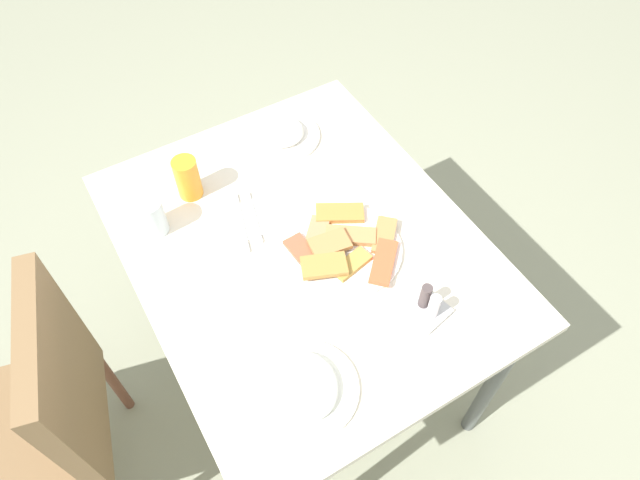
# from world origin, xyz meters

# --- Properties ---
(ground_plane) EXTENTS (6.00, 6.00, 0.00)m
(ground_plane) POSITION_xyz_m (0.00, 0.00, 0.00)
(ground_plane) COLOR gray
(dining_table) EXTENTS (1.03, 0.84, 0.75)m
(dining_table) POSITION_xyz_m (0.00, 0.00, 0.66)
(dining_table) COLOR silver
(dining_table) RESTS_ON ground_plane
(dining_chair) EXTENTS (0.51, 0.51, 0.89)m
(dining_chair) POSITION_xyz_m (0.03, 0.75, 0.50)
(dining_chair) COLOR brown
(dining_chair) RESTS_ON ground_plane
(pide_platter) EXTENTS (0.31, 0.31, 0.04)m
(pide_platter) POSITION_xyz_m (-0.07, -0.08, 0.76)
(pide_platter) COLOR white
(pide_platter) RESTS_ON dining_table
(salad_plate_greens) EXTENTS (0.23, 0.23, 0.04)m
(salad_plate_greens) POSITION_xyz_m (-0.34, 0.19, 0.76)
(salad_plate_greens) COLOR white
(salad_plate_greens) RESTS_ON dining_table
(salad_plate_rice) EXTENTS (0.22, 0.22, 0.05)m
(salad_plate_rice) POSITION_xyz_m (0.37, -0.14, 0.77)
(salad_plate_rice) COLOR white
(salad_plate_rice) RESTS_ON dining_table
(soda_can) EXTENTS (0.09, 0.09, 0.12)m
(soda_can) POSITION_xyz_m (0.31, 0.18, 0.81)
(soda_can) COLOR orange
(soda_can) RESTS_ON dining_table
(drinking_glass) EXTENTS (0.07, 0.07, 0.11)m
(drinking_glass) POSITION_xyz_m (0.24, 0.31, 0.80)
(drinking_glass) COLOR silver
(drinking_glass) RESTS_ON dining_table
(paper_napkin) EXTENTS (0.14, 0.14, 0.00)m
(paper_napkin) POSITION_xyz_m (0.14, 0.09, 0.75)
(paper_napkin) COLOR white
(paper_napkin) RESTS_ON dining_table
(fork) EXTENTS (0.17, 0.06, 0.00)m
(fork) POSITION_xyz_m (0.14, 0.07, 0.75)
(fork) COLOR silver
(fork) RESTS_ON paper_napkin
(spoon) EXTENTS (0.20, 0.07, 0.00)m
(spoon) POSITION_xyz_m (0.14, 0.11, 0.75)
(spoon) COLOR silver
(spoon) RESTS_ON paper_napkin
(condiment_caddy) EXTENTS (0.11, 0.11, 0.08)m
(condiment_caddy) POSITION_xyz_m (-0.32, -0.15, 0.78)
(condiment_caddy) COLOR #B2B2B7
(condiment_caddy) RESTS_ON dining_table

